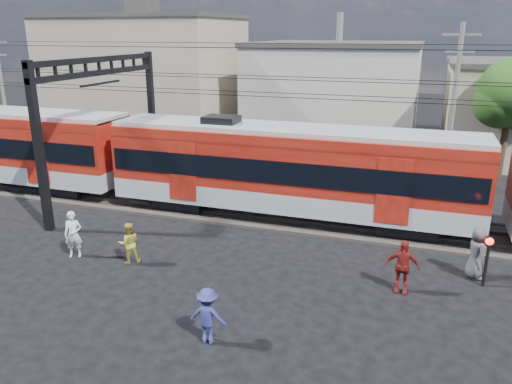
% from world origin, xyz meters
% --- Properties ---
extents(ground, '(120.00, 120.00, 0.00)m').
position_xyz_m(ground, '(0.00, 0.00, 0.00)').
color(ground, black).
rests_on(ground, ground).
extents(track_bed, '(70.00, 3.40, 0.12)m').
position_xyz_m(track_bed, '(0.00, 8.00, 0.06)').
color(track_bed, '#2D2823').
rests_on(track_bed, ground).
extents(rail_near, '(70.00, 0.12, 0.12)m').
position_xyz_m(rail_near, '(0.00, 7.25, 0.18)').
color(rail_near, '#59544C').
rests_on(rail_near, track_bed).
extents(rail_far, '(70.00, 0.12, 0.12)m').
position_xyz_m(rail_far, '(0.00, 8.75, 0.18)').
color(rail_far, '#59544C').
rests_on(rail_far, track_bed).
extents(commuter_train, '(50.30, 3.08, 4.17)m').
position_xyz_m(commuter_train, '(-0.47, 8.00, 2.40)').
color(commuter_train, black).
rests_on(commuter_train, ground).
extents(catenary, '(70.00, 9.30, 7.52)m').
position_xyz_m(catenary, '(-8.65, 8.00, 5.14)').
color(catenary, black).
rests_on(catenary, ground).
extents(building_west, '(14.28, 10.20, 9.30)m').
position_xyz_m(building_west, '(-17.00, 24.00, 4.66)').
color(building_west, gray).
rests_on(building_west, ground).
extents(building_midwest, '(12.24, 12.24, 7.30)m').
position_xyz_m(building_midwest, '(-2.00, 27.00, 3.66)').
color(building_midwest, beige).
rests_on(building_midwest, ground).
extents(utility_pole_mid, '(1.80, 0.24, 8.50)m').
position_xyz_m(utility_pole_mid, '(6.00, 15.00, 4.53)').
color(utility_pole_mid, slate).
rests_on(utility_pole_mid, ground).
extents(utility_pole_west, '(1.80, 0.24, 8.00)m').
position_xyz_m(utility_pole_west, '(-22.00, 14.00, 4.28)').
color(utility_pole_west, slate).
rests_on(utility_pole_west, ground).
extents(pedestrian_a, '(0.76, 0.65, 1.77)m').
position_xyz_m(pedestrian_a, '(-7.27, 1.66, 0.88)').
color(pedestrian_a, silver).
rests_on(pedestrian_a, ground).
extents(pedestrian_b, '(0.95, 0.92, 1.55)m').
position_xyz_m(pedestrian_b, '(-5.01, 1.83, 0.77)').
color(pedestrian_b, gold).
rests_on(pedestrian_b, ground).
extents(pedestrian_c, '(1.06, 0.63, 1.61)m').
position_xyz_m(pedestrian_c, '(-0.33, -1.74, 0.80)').
color(pedestrian_c, navy).
rests_on(pedestrian_c, ground).
extents(pedestrian_d, '(1.06, 0.44, 1.81)m').
position_xyz_m(pedestrian_d, '(4.43, 2.76, 0.90)').
color(pedestrian_d, maroon).
rests_on(pedestrian_d, ground).
extents(pedestrian_e, '(0.87, 1.05, 1.83)m').
position_xyz_m(pedestrian_e, '(6.76, 4.60, 0.92)').
color(pedestrian_e, '#444449').
rests_on(pedestrian_e, ground).
extents(crossing_signal, '(0.26, 0.26, 1.76)m').
position_xyz_m(crossing_signal, '(7.02, 4.06, 1.22)').
color(crossing_signal, black).
rests_on(crossing_signal, ground).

